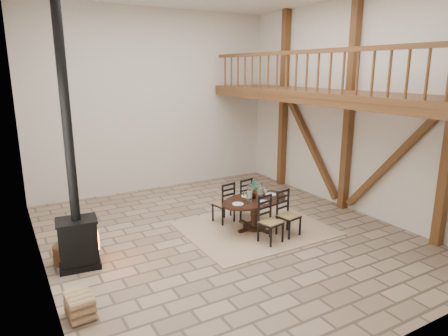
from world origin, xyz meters
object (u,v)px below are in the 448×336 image
wood_stove (75,207)px  log_stack (80,306)px  log_basket (68,252)px  dining_table (255,211)px

wood_stove → log_stack: size_ratio=10.14×
wood_stove → log_basket: (-0.15, 0.29, -0.94)m
dining_table → log_basket: (-3.79, 0.41, -0.22)m
log_basket → log_stack: log_basket is taller
dining_table → log_basket: 3.81m
log_stack → dining_table: bearing=20.1°
dining_table → log_basket: dining_table is taller
dining_table → log_stack: 4.18m
dining_table → log_stack: size_ratio=3.99×
dining_table → log_basket: bearing=163.3°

